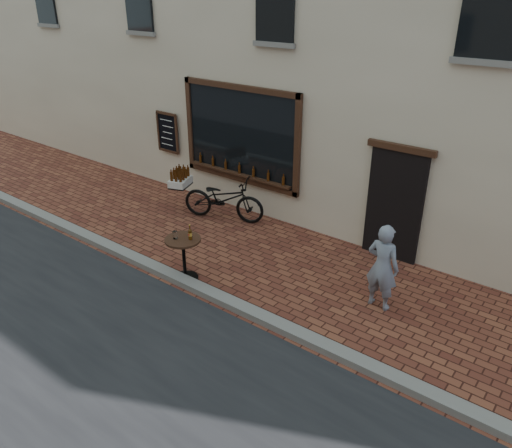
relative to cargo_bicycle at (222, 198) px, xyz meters
The scene contains 5 objects.
ground 3.38m from the cargo_bicycle, 55.37° to the right, with size 90.00×90.00×0.00m, color #54251B.
kerb 3.21m from the cargo_bicycle, 53.32° to the right, with size 90.00×0.25×0.12m, color slate.
cargo_bicycle is the anchor object (origin of this frame).
bistro_table 2.67m from the cargo_bicycle, 63.91° to the right, with size 0.65×0.65×1.12m.
pedestrian 4.50m from the cargo_bicycle, 12.93° to the right, with size 0.56×0.37×1.53m, color gray.
Camera 1 is at (5.14, -5.12, 4.97)m, focal length 35.00 mm.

